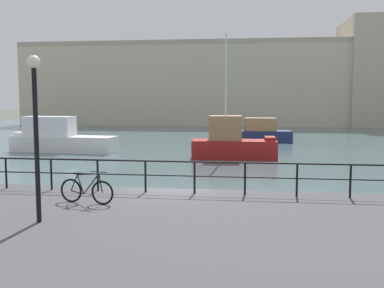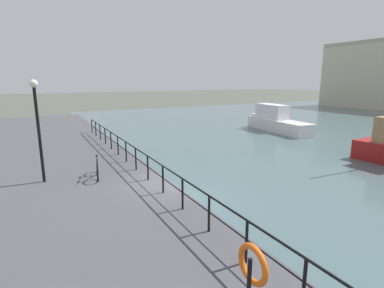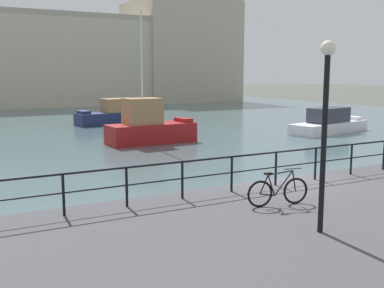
{
  "view_description": "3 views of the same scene",
  "coord_description": "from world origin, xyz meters",
  "px_view_note": "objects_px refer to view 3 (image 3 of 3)",
  "views": [
    {
      "loc": [
        2.76,
        -15.27,
        4.05
      ],
      "look_at": [
        0.03,
        5.79,
        1.85
      ],
      "focal_mm": 42.48,
      "sensor_mm": 36.0,
      "label": 1
    },
    {
      "loc": [
        10.66,
        -4.73,
        5.04
      ],
      "look_at": [
        -2.04,
        2.09,
        1.91
      ],
      "focal_mm": 27.56,
      "sensor_mm": 36.0,
      "label": 2
    },
    {
      "loc": [
        -9.71,
        -11.96,
        4.41
      ],
      "look_at": [
        -1.37,
        3.48,
        1.68
      ],
      "focal_mm": 43.37,
      "sensor_mm": 36.0,
      "label": 3
    }
  ],
  "objects_px": {
    "moored_red_daysailer": "(149,127)",
    "parked_bicycle": "(278,191)",
    "moored_harbor_tender": "(115,114)",
    "harbor_building": "(69,60)",
    "quay_lamp_post": "(325,110)",
    "moored_cabin_cruiser": "(329,123)"
  },
  "relations": [
    {
      "from": "moored_red_daysailer",
      "to": "parked_bicycle",
      "type": "relative_size",
      "value": 4.64
    },
    {
      "from": "moored_harbor_tender",
      "to": "parked_bicycle",
      "type": "bearing_deg",
      "value": 73.93
    },
    {
      "from": "harbor_building",
      "to": "quay_lamp_post",
      "type": "relative_size",
      "value": 14.63
    },
    {
      "from": "harbor_building",
      "to": "quay_lamp_post",
      "type": "distance_m",
      "value": 58.0
    },
    {
      "from": "harbor_building",
      "to": "moored_cabin_cruiser",
      "type": "xyz_separation_m",
      "value": [
        9.27,
        -39.66,
        -5.37
      ]
    },
    {
      "from": "moored_cabin_cruiser",
      "to": "quay_lamp_post",
      "type": "height_order",
      "value": "quay_lamp_post"
    },
    {
      "from": "harbor_building",
      "to": "moored_red_daysailer",
      "type": "distance_m",
      "value": 38.73
    },
    {
      "from": "harbor_building",
      "to": "moored_harbor_tender",
      "type": "distance_m",
      "value": 27.33
    },
    {
      "from": "moored_harbor_tender",
      "to": "moored_red_daysailer",
      "type": "height_order",
      "value": "moored_red_daysailer"
    },
    {
      "from": "moored_red_daysailer",
      "to": "quay_lamp_post",
      "type": "relative_size",
      "value": 1.95
    },
    {
      "from": "moored_cabin_cruiser",
      "to": "quay_lamp_post",
      "type": "distance_m",
      "value": 25.24
    },
    {
      "from": "harbor_building",
      "to": "quay_lamp_post",
      "type": "xyz_separation_m",
      "value": [
        -8.52,
        -57.32,
        -2.46
      ]
    },
    {
      "from": "parked_bicycle",
      "to": "moored_harbor_tender",
      "type": "bearing_deg",
      "value": 89.9
    },
    {
      "from": "moored_cabin_cruiser",
      "to": "moored_red_daysailer",
      "type": "relative_size",
      "value": 0.91
    },
    {
      "from": "moored_harbor_tender",
      "to": "moored_red_daysailer",
      "type": "xyz_separation_m",
      "value": [
        -1.7,
        -11.45,
        0.21
      ]
    },
    {
      "from": "moored_red_daysailer",
      "to": "parked_bicycle",
      "type": "height_order",
      "value": "moored_red_daysailer"
    },
    {
      "from": "quay_lamp_post",
      "to": "harbor_building",
      "type": "bearing_deg",
      "value": 81.55
    },
    {
      "from": "moored_harbor_tender",
      "to": "moored_red_daysailer",
      "type": "relative_size",
      "value": 0.81
    },
    {
      "from": "moored_red_daysailer",
      "to": "quay_lamp_post",
      "type": "height_order",
      "value": "moored_red_daysailer"
    },
    {
      "from": "harbor_building",
      "to": "quay_lamp_post",
      "type": "bearing_deg",
      "value": -98.45
    },
    {
      "from": "moored_harbor_tender",
      "to": "moored_red_daysailer",
      "type": "distance_m",
      "value": 11.58
    },
    {
      "from": "harbor_building",
      "to": "parked_bicycle",
      "type": "height_order",
      "value": "harbor_building"
    }
  ]
}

